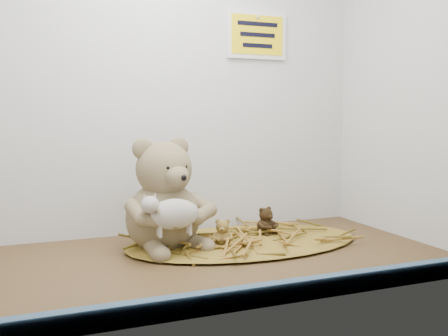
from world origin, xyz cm
name	(u,v)px	position (x,y,z in cm)	size (l,w,h in cm)	color
alcove_shell	(176,59)	(0.00, 9.00, 45.00)	(120.40, 60.20, 90.40)	#3F2C15
front_rail	(241,298)	(0.00, -28.80, 1.80)	(119.28, 2.20, 3.60)	#3D5675
straw_bed	(245,241)	(18.06, 10.20, 0.59)	(60.89, 35.35, 1.18)	olive
main_teddy	(163,194)	(-2.46, 12.41, 13.50)	(21.76, 22.97, 26.99)	#92845A
toy_lamb	(174,214)	(-2.46, 2.74, 10.34)	(14.77, 9.01, 9.54)	beige
mini_teddy_tan	(223,231)	(10.64, 6.75, 4.44)	(5.25, 5.54, 6.51)	olive
mini_teddy_brown	(265,220)	(25.48, 13.64, 4.82)	(5.87, 6.20, 7.28)	black
wall_sign	(257,35)	(30.00, 29.40, 55.00)	(16.00, 1.20, 11.00)	yellow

